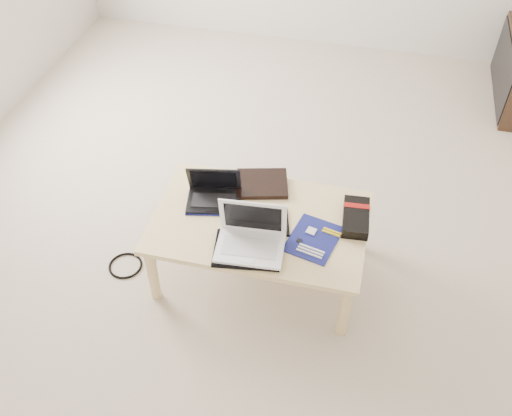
% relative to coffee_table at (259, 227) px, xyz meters
% --- Properties ---
extents(ground, '(4.00, 4.00, 0.00)m').
position_rel_coffee_table_xyz_m(ground, '(-0.19, 0.67, -0.35)').
color(ground, '#B4A492').
rests_on(ground, ground).
extents(coffee_table, '(1.10, 0.70, 0.40)m').
position_rel_coffee_table_xyz_m(coffee_table, '(0.00, 0.00, 0.00)').
color(coffee_table, '#E6C78A').
rests_on(coffee_table, ground).
extents(book, '(0.32, 0.29, 0.03)m').
position_rel_coffee_table_xyz_m(book, '(-0.05, 0.26, 0.06)').
color(book, black).
rests_on(book, coffee_table).
extents(netbook, '(0.32, 0.26, 0.20)m').
position_rel_coffee_table_xyz_m(netbook, '(-0.27, 0.09, 0.09)').
color(netbook, black).
rests_on(netbook, coffee_table).
extents(tablet, '(0.29, 0.25, 0.01)m').
position_rel_coffee_table_xyz_m(tablet, '(0.03, -0.02, 0.06)').
color(tablet, black).
rests_on(tablet, coffee_table).
extents(remote, '(0.12, 0.21, 0.02)m').
position_rel_coffee_table_xyz_m(remote, '(0.09, -0.01, 0.06)').
color(remote, silver).
rests_on(remote, coffee_table).
extents(neoprene_sleeve, '(0.36, 0.28, 0.02)m').
position_rel_coffee_table_xyz_m(neoprene_sleeve, '(-0.01, -0.22, 0.06)').
color(neoprene_sleeve, black).
rests_on(neoprene_sleeve, coffee_table).
extents(white_laptop, '(0.34, 0.26, 0.24)m').
position_rel_coffee_table_xyz_m(white_laptop, '(0.00, -0.19, 0.12)').
color(white_laptop, white).
rests_on(white_laptop, neoprene_sleeve).
extents(motherboard, '(0.29, 0.33, 0.01)m').
position_rel_coffee_table_xyz_m(motherboard, '(0.29, -0.07, 0.05)').
color(motherboard, '#0C104F').
rests_on(motherboard, coffee_table).
extents(gpu_box, '(0.15, 0.27, 0.06)m').
position_rel_coffee_table_xyz_m(gpu_box, '(0.48, 0.11, 0.08)').
color(gpu_box, black).
rests_on(gpu_box, coffee_table).
extents(cable_coil, '(0.11, 0.11, 0.01)m').
position_rel_coffee_table_xyz_m(cable_coil, '(-0.07, -0.04, 0.05)').
color(cable_coil, black).
rests_on(cable_coil, coffee_table).
extents(floor_cable_coil, '(0.21, 0.21, 0.01)m').
position_rel_coffee_table_xyz_m(floor_cable_coil, '(-0.74, -0.15, -0.34)').
color(floor_cable_coil, black).
rests_on(floor_cable_coil, ground).
extents(floor_cable_trail, '(0.13, 0.37, 0.01)m').
position_rel_coffee_table_xyz_m(floor_cable_trail, '(-0.60, -0.06, -0.35)').
color(floor_cable_trail, black).
rests_on(floor_cable_trail, ground).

